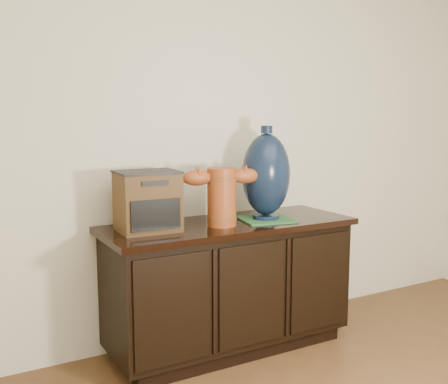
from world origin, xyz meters
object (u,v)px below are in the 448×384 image
sideboard (229,284)px  terracotta_vessel (222,193)px  spray_can (178,210)px  tv_radio (148,201)px  lamp_base (266,175)px

sideboard → terracotta_vessel: 0.56m
sideboard → spray_can: (-0.28, 0.08, 0.45)m
spray_can → terracotta_vessel: bearing=-35.1°
terracotta_vessel → tv_radio: (-0.40, 0.08, -0.02)m
lamp_base → spray_can: 0.55m
tv_radio → spray_can: bearing=18.9°
tv_radio → spray_can: 0.23m
terracotta_vessel → tv_radio: bearing=179.3°
tv_radio → sideboard: bearing=-0.0°
sideboard → spray_can: spray_can is taller
terracotta_vessel → lamp_base: bearing=13.5°
terracotta_vessel → spray_can: bearing=155.1°
sideboard → tv_radio: 0.72m
sideboard → tv_radio: bearing=177.9°
sideboard → terracotta_vessel: (-0.08, -0.06, 0.55)m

